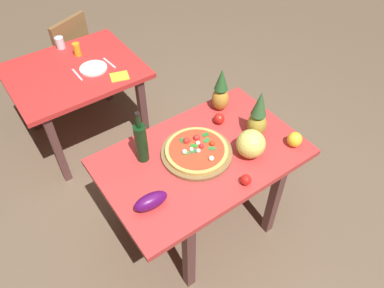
{
  "coord_description": "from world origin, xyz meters",
  "views": [
    {
      "loc": [
        -0.96,
        -1.23,
        2.44
      ],
      "look_at": [
        -0.02,
        0.08,
        0.77
      ],
      "focal_mm": 34.54,
      "sensor_mm": 36.0,
      "label": 1
    }
  ],
  "objects_px": {
    "display_table": "(202,164)",
    "tomato_near_board": "(246,180)",
    "eggplant": "(151,201)",
    "fork_utensil": "(77,75)",
    "bell_pepper": "(295,140)",
    "drinking_glass_water": "(60,43)",
    "pineapple_left": "(258,116)",
    "wine_bottle": "(141,142)",
    "dining_chair": "(68,52)",
    "pizza": "(197,150)",
    "tomato_beside_pepper": "(219,119)",
    "pineapple_right": "(221,92)",
    "pizza_board": "(197,153)",
    "background_table": "(76,79)",
    "knife_utensil": "(109,63)",
    "drinking_glass_juice": "(77,49)",
    "dinner_plate": "(93,68)",
    "napkin_folded": "(119,76)",
    "melon": "(251,144)"
  },
  "relations": [
    {
      "from": "display_table",
      "to": "tomato_near_board",
      "type": "bearing_deg",
      "value": -77.36
    },
    {
      "from": "tomato_near_board",
      "to": "wine_bottle",
      "type": "bearing_deg",
      "value": 126.89
    },
    {
      "from": "tomato_beside_pepper",
      "to": "tomato_near_board",
      "type": "bearing_deg",
      "value": -111.57
    },
    {
      "from": "background_table",
      "to": "tomato_near_board",
      "type": "xyz_separation_m",
      "value": [
        0.37,
        -1.68,
        0.13
      ]
    },
    {
      "from": "drinking_glass_juice",
      "to": "dining_chair",
      "type": "bearing_deg",
      "value": 84.92
    },
    {
      "from": "pineapple_left",
      "to": "pizza_board",
      "type": "bearing_deg",
      "value": 169.81
    },
    {
      "from": "pizza_board",
      "to": "dining_chair",
      "type": "bearing_deg",
      "value": 93.04
    },
    {
      "from": "drinking_glass_juice",
      "to": "knife_utensil",
      "type": "height_order",
      "value": "drinking_glass_juice"
    },
    {
      "from": "melon",
      "to": "display_table",
      "type": "bearing_deg",
      "value": 146.46
    },
    {
      "from": "pineapple_left",
      "to": "bell_pepper",
      "type": "relative_size",
      "value": 3.33
    },
    {
      "from": "dining_chair",
      "to": "drinking_glass_water",
      "type": "relative_size",
      "value": 8.71
    },
    {
      "from": "pineapple_left",
      "to": "fork_utensil",
      "type": "relative_size",
      "value": 1.93
    },
    {
      "from": "pineapple_right",
      "to": "pineapple_left",
      "type": "bearing_deg",
      "value": -84.8
    },
    {
      "from": "pineapple_left",
      "to": "drinking_glass_water",
      "type": "xyz_separation_m",
      "value": [
        -0.65,
        1.76,
        -0.11
      ]
    },
    {
      "from": "pineapple_right",
      "to": "knife_utensil",
      "type": "xyz_separation_m",
      "value": [
        -0.39,
        0.97,
        -0.14
      ]
    },
    {
      "from": "pineapple_right",
      "to": "bell_pepper",
      "type": "xyz_separation_m",
      "value": [
        0.16,
        -0.56,
        -0.1
      ]
    },
    {
      "from": "tomato_beside_pepper",
      "to": "fork_utensil",
      "type": "xyz_separation_m",
      "value": [
        -0.57,
        1.08,
        -0.03
      ]
    },
    {
      "from": "pineapple_right",
      "to": "knife_utensil",
      "type": "bearing_deg",
      "value": 111.77
    },
    {
      "from": "tomato_near_board",
      "to": "napkin_folded",
      "type": "xyz_separation_m",
      "value": [
        -0.11,
        1.37,
        -0.03
      ]
    },
    {
      "from": "pineapple_left",
      "to": "bell_pepper",
      "type": "distance_m",
      "value": 0.28
    },
    {
      "from": "pizza",
      "to": "pineapple_right",
      "type": "xyz_separation_m",
      "value": [
        0.39,
        0.26,
        0.11
      ]
    },
    {
      "from": "background_table",
      "to": "pizza_board",
      "type": "height_order",
      "value": "pizza_board"
    },
    {
      "from": "pizza_board",
      "to": "bell_pepper",
      "type": "xyz_separation_m",
      "value": [
        0.56,
        -0.29,
        0.03
      ]
    },
    {
      "from": "eggplant",
      "to": "fork_utensil",
      "type": "relative_size",
      "value": 1.11
    },
    {
      "from": "wine_bottle",
      "to": "tomato_near_board",
      "type": "distance_m",
      "value": 0.66
    },
    {
      "from": "knife_utensil",
      "to": "napkin_folded",
      "type": "relative_size",
      "value": 1.29
    },
    {
      "from": "bell_pepper",
      "to": "tomato_near_board",
      "type": "height_order",
      "value": "bell_pepper"
    },
    {
      "from": "tomato_beside_pepper",
      "to": "drinking_glass_water",
      "type": "bearing_deg",
      "value": 108.62
    },
    {
      "from": "pineapple_right",
      "to": "tomato_beside_pepper",
      "type": "height_order",
      "value": "pineapple_right"
    },
    {
      "from": "background_table",
      "to": "drinking_glass_water",
      "type": "bearing_deg",
      "value": 83.01
    },
    {
      "from": "dining_chair",
      "to": "drinking_glass_water",
      "type": "bearing_deg",
      "value": 46.18
    },
    {
      "from": "dining_chair",
      "to": "dinner_plate",
      "type": "bearing_deg",
      "value": 65.54
    },
    {
      "from": "background_table",
      "to": "wine_bottle",
      "type": "bearing_deg",
      "value": -91.12
    },
    {
      "from": "pizza_board",
      "to": "eggplant",
      "type": "xyz_separation_m",
      "value": [
        -0.43,
        -0.17,
        0.03
      ]
    },
    {
      "from": "background_table",
      "to": "drinking_glass_juice",
      "type": "height_order",
      "value": "drinking_glass_juice"
    },
    {
      "from": "pineapple_left",
      "to": "drinking_glass_water",
      "type": "height_order",
      "value": "pineapple_left"
    },
    {
      "from": "wine_bottle",
      "to": "dinner_plate",
      "type": "height_order",
      "value": "wine_bottle"
    },
    {
      "from": "eggplant",
      "to": "dinner_plate",
      "type": "xyz_separation_m",
      "value": [
        0.3,
        1.4,
        -0.04
      ]
    },
    {
      "from": "bell_pepper",
      "to": "tomato_near_board",
      "type": "relative_size",
      "value": 1.61
    },
    {
      "from": "bell_pepper",
      "to": "drinking_glass_water",
      "type": "height_order",
      "value": "bell_pepper"
    },
    {
      "from": "dining_chair",
      "to": "eggplant",
      "type": "height_order",
      "value": "dining_chair"
    },
    {
      "from": "background_table",
      "to": "tomato_beside_pepper",
      "type": "relative_size",
      "value": 13.89
    },
    {
      "from": "pizza",
      "to": "tomato_near_board",
      "type": "height_order",
      "value": "pizza"
    },
    {
      "from": "dining_chair",
      "to": "napkin_folded",
      "type": "bearing_deg",
      "value": 73.16
    },
    {
      "from": "fork_utensil",
      "to": "drinking_glass_water",
      "type": "bearing_deg",
      "value": 83.18
    },
    {
      "from": "tomato_near_board",
      "to": "eggplant",
      "type": "bearing_deg",
      "value": 161.04
    },
    {
      "from": "background_table",
      "to": "dinner_plate",
      "type": "height_order",
      "value": "dinner_plate"
    },
    {
      "from": "dining_chair",
      "to": "pizza",
      "type": "bearing_deg",
      "value": 70.68
    },
    {
      "from": "wine_bottle",
      "to": "eggplant",
      "type": "xyz_separation_m",
      "value": [
        -0.14,
        -0.33,
        -0.1
      ]
    },
    {
      "from": "pizza",
      "to": "tomato_beside_pepper",
      "type": "bearing_deg",
      "value": 26.46
    }
  ]
}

